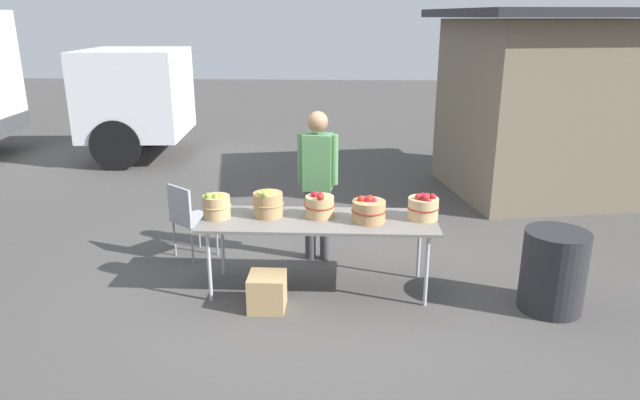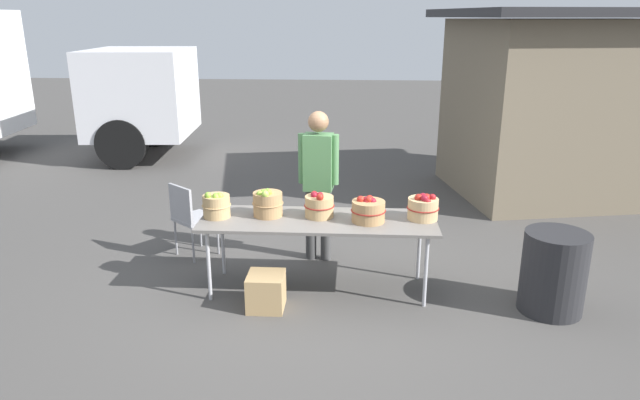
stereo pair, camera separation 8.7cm
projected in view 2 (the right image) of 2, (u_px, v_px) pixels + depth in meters
The scene contains 12 objects.
ground_plane at pixel (318, 289), 5.82m from camera, with size 40.00×40.00×0.00m, color #474442.
market_table at pixel (318, 223), 5.60m from camera, with size 2.30×0.76×0.75m.
apple_basket_green_0 at pixel (216, 205), 5.62m from camera, with size 0.29×0.29×0.27m.
apple_basket_green_1 at pixel (268, 203), 5.65m from camera, with size 0.31×0.31×0.29m.
apple_basket_red_0 at pixel (319, 206), 5.62m from camera, with size 0.30×0.30×0.27m.
apple_basket_red_1 at pixel (368, 210), 5.50m from camera, with size 0.34×0.34×0.26m.
apple_basket_red_2 at pixel (423, 207), 5.56m from camera, with size 0.31×0.31×0.27m.
vendor_adult at pixel (318, 175), 6.25m from camera, with size 0.44×0.25×1.68m.
food_kiosk at pixel (563, 103), 8.63m from camera, with size 3.99×3.51×2.74m.
folding_chair at pixel (190, 214), 6.46m from camera, with size 0.56×0.56×0.86m.
trash_barrel at pixel (554, 272), 5.29m from camera, with size 0.59×0.59×0.77m, color #262628.
produce_crate at pixel (266, 291), 5.39m from camera, with size 0.34×0.34×0.34m, color tan.
Camera 2 is at (0.35, -5.26, 2.64)m, focal length 32.22 mm.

